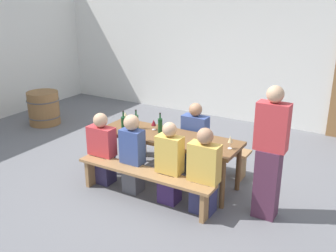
% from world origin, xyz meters
% --- Properties ---
extents(ground_plane, '(24.00, 24.00, 0.00)m').
position_xyz_m(ground_plane, '(0.00, 0.00, 0.00)').
color(ground_plane, slate).
extents(back_wall, '(14.00, 0.20, 3.20)m').
position_xyz_m(back_wall, '(0.00, 3.50, 1.60)').
color(back_wall, silver).
rests_on(back_wall, ground).
extents(tasting_table, '(2.17, 0.70, 0.75)m').
position_xyz_m(tasting_table, '(0.00, 0.00, 0.67)').
color(tasting_table, brown).
rests_on(tasting_table, ground).
extents(bench_near, '(2.07, 0.30, 0.45)m').
position_xyz_m(bench_near, '(0.00, -0.65, 0.36)').
color(bench_near, '#9E7247').
rests_on(bench_near, ground).
extents(bench_far, '(2.07, 0.30, 0.45)m').
position_xyz_m(bench_far, '(0.00, 0.65, 0.36)').
color(bench_far, '#9E7247').
rests_on(bench_far, ground).
extents(wine_bottle_0, '(0.07, 0.07, 0.30)m').
position_xyz_m(wine_bottle_0, '(-0.58, 0.02, 0.87)').
color(wine_bottle_0, '#234C2D').
rests_on(wine_bottle_0, tasting_table).
extents(wine_bottle_1, '(0.07, 0.07, 0.33)m').
position_xyz_m(wine_bottle_1, '(-0.67, -0.18, 0.87)').
color(wine_bottle_1, '#194723').
rests_on(wine_bottle_1, tasting_table).
extents(wine_bottle_2, '(0.07, 0.07, 0.31)m').
position_xyz_m(wine_bottle_2, '(-0.17, 0.06, 0.87)').
color(wine_bottle_2, '#194723').
rests_on(wine_bottle_2, tasting_table).
extents(wine_glass_0, '(0.07, 0.07, 0.18)m').
position_xyz_m(wine_glass_0, '(0.97, -0.01, 0.88)').
color(wine_glass_0, silver).
rests_on(wine_glass_0, tasting_table).
extents(wine_glass_1, '(0.08, 0.08, 0.16)m').
position_xyz_m(wine_glass_1, '(-0.32, 0.11, 0.86)').
color(wine_glass_1, silver).
rests_on(wine_glass_1, tasting_table).
extents(wine_glass_2, '(0.07, 0.07, 0.15)m').
position_xyz_m(wine_glass_2, '(-0.28, 0.23, 0.85)').
color(wine_glass_2, silver).
rests_on(wine_glass_2, tasting_table).
extents(wine_glass_3, '(0.08, 0.08, 0.18)m').
position_xyz_m(wine_glass_3, '(-0.88, 0.15, 0.88)').
color(wine_glass_3, silver).
rests_on(wine_glass_3, tasting_table).
extents(seated_guest_near_0, '(0.42, 0.24, 1.10)m').
position_xyz_m(seated_guest_near_0, '(-0.84, -0.50, 0.52)').
color(seated_guest_near_0, '#342C51').
rests_on(seated_guest_near_0, ground).
extents(seated_guest_near_1, '(0.33, 0.24, 1.16)m').
position_xyz_m(seated_guest_near_1, '(-0.29, -0.50, 0.57)').
color(seated_guest_near_1, '#58575F').
rests_on(seated_guest_near_1, ground).
extents(seated_guest_near_2, '(0.35, 0.24, 1.16)m').
position_xyz_m(seated_guest_near_2, '(0.32, -0.50, 0.55)').
color(seated_guest_near_2, '#3C265C').
rests_on(seated_guest_near_2, ground).
extents(seated_guest_near_3, '(0.40, 0.24, 1.17)m').
position_xyz_m(seated_guest_near_3, '(0.83, -0.50, 0.56)').
color(seated_guest_near_3, navy).
rests_on(seated_guest_near_3, ground).
extents(seated_guest_far_0, '(0.41, 0.24, 1.15)m').
position_xyz_m(seated_guest_far_0, '(0.19, 0.50, 0.55)').
color(seated_guest_far_0, '#454948').
rests_on(seated_guest_far_0, ground).
extents(standing_host, '(0.39, 0.24, 1.73)m').
position_xyz_m(standing_host, '(1.56, -0.18, 0.84)').
color(standing_host, '#532941').
rests_on(standing_host, ground).
extents(wine_barrel, '(0.70, 0.70, 0.72)m').
position_xyz_m(wine_barrel, '(-3.72, 0.99, 0.36)').
color(wine_barrel, olive).
rests_on(wine_barrel, ground).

